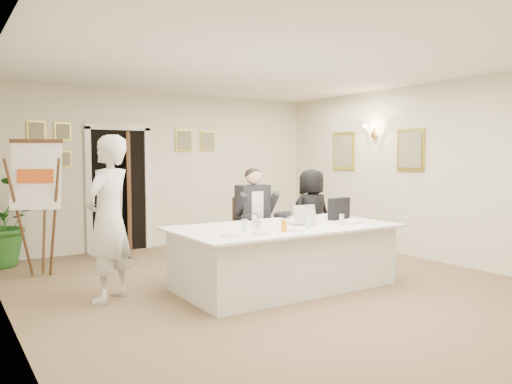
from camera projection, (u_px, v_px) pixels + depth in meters
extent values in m
plane|color=brown|center=(275.00, 286.00, 6.32)|extent=(7.00, 7.00, 0.00)
cube|color=white|center=(275.00, 62.00, 6.13)|extent=(6.00, 7.00, 0.02)
cube|color=beige|center=(166.00, 170.00, 9.16)|extent=(6.00, 0.10, 2.80)
cube|color=beige|center=(9.00, 182.00, 4.61)|extent=(0.10, 7.00, 2.80)
cube|color=beige|center=(431.00, 172.00, 7.84)|extent=(0.10, 7.00, 2.80)
cube|color=black|center=(119.00, 191.00, 8.68)|extent=(0.92, 0.06, 2.10)
cube|color=white|center=(89.00, 192.00, 8.37)|extent=(0.10, 0.06, 2.20)
cube|color=white|center=(148.00, 190.00, 8.93)|extent=(0.10, 0.06, 2.20)
cube|color=#31230F|center=(129.00, 193.00, 8.35)|extent=(0.33, 0.81, 2.02)
cube|color=silver|center=(284.00, 257.00, 6.28)|extent=(2.61, 1.31, 0.75)
cube|color=silver|center=(284.00, 227.00, 6.25)|extent=(2.79, 1.49, 0.03)
cube|color=white|center=(39.00, 176.00, 6.62)|extent=(0.66, 0.43, 0.89)
imported|color=silver|center=(108.00, 219.00, 5.63)|extent=(0.82, 0.78, 1.88)
imported|color=black|center=(312.00, 216.00, 7.74)|extent=(0.72, 0.47, 1.45)
cube|color=black|center=(339.00, 209.00, 6.91)|extent=(0.43, 0.24, 0.29)
cube|color=white|center=(351.00, 222.00, 6.48)|extent=(0.38, 0.31, 0.03)
cylinder|color=white|center=(231.00, 235.00, 5.42)|extent=(0.24, 0.24, 0.01)
cylinder|color=white|center=(261.00, 234.00, 5.56)|extent=(0.23, 0.23, 0.01)
cylinder|color=white|center=(294.00, 230.00, 5.81)|extent=(0.29, 0.29, 0.01)
cylinder|color=silver|center=(244.00, 225.00, 5.78)|extent=(0.08, 0.08, 0.14)
cylinder|color=silver|center=(308.00, 223.00, 5.97)|extent=(0.07, 0.07, 0.14)
cylinder|color=silver|center=(342.00, 220.00, 6.30)|extent=(0.06, 0.06, 0.14)
cylinder|color=silver|center=(254.00, 220.00, 6.25)|extent=(0.07, 0.07, 0.14)
cylinder|color=orange|center=(284.00, 226.00, 5.77)|extent=(0.08, 0.08, 0.13)
cylinder|color=silver|center=(257.00, 225.00, 5.90)|extent=(0.10, 0.10, 0.11)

